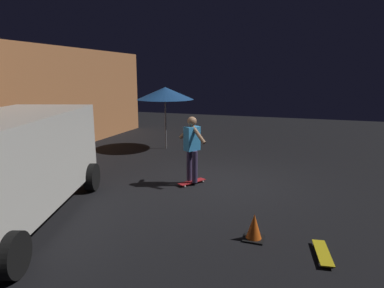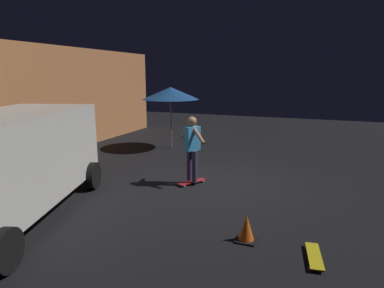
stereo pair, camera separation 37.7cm
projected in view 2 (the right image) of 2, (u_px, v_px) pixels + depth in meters
ground_plane at (221, 183)px, 8.49m from camera, size 28.00×28.00×0.00m
low_building at (8, 100)px, 11.80m from camera, size 13.08×3.94×3.73m
parked_van at (5, 161)px, 6.21m from camera, size 4.96×3.39×2.03m
patio_umbrella at (171, 93)px, 12.12m from camera, size 2.10×2.10×2.30m
skateboard_ridden at (192, 182)px, 8.44m from camera, size 0.77×0.58×0.07m
skateboard_spare at (314, 256)px, 4.99m from camera, size 0.80×0.31×0.07m
skater at (192, 145)px, 8.23m from camera, size 0.59×0.88×1.67m
traffic_cone at (246, 229)px, 5.53m from camera, size 0.34×0.34×0.46m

